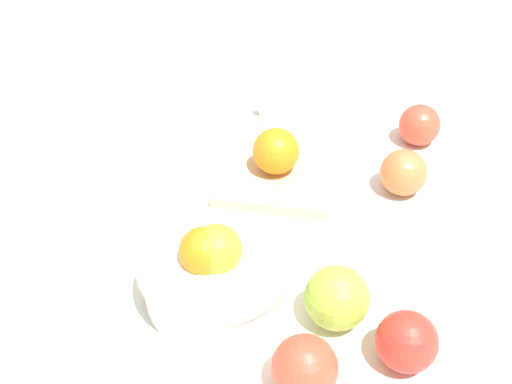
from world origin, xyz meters
TOP-DOWN VIEW (x-y plane):
  - ground_plane at (0.00, 0.00)m, footprint 2.40×2.40m
  - bowl at (-0.15, 0.07)m, footprint 0.19×0.19m
  - cutting_board at (0.14, 0.05)m, footprint 0.24×0.18m
  - orange_on_board at (0.11, 0.04)m, footprint 0.07×0.07m
  - knife at (0.21, 0.07)m, footprint 0.15×0.08m
  - apple_front_right at (0.12, -0.15)m, footprint 0.07×0.07m
  - apple_front_left at (-0.16, -0.08)m, footprint 0.08×0.08m
  - apple_front_left_2 at (-0.20, -0.17)m, footprint 0.07×0.07m
  - apple_front_left_3 at (-0.26, -0.06)m, footprint 0.07×0.07m
  - apple_front_right_2 at (0.26, -0.17)m, footprint 0.07×0.07m

SIDE VIEW (x-z plane):
  - ground_plane at x=0.00m, z-range 0.00..0.00m
  - cutting_board at x=0.14m, z-range 0.00..0.02m
  - knife at x=0.21m, z-range 0.02..0.03m
  - apple_front_right_2 at x=0.26m, z-range 0.00..0.07m
  - apple_front_left_2 at x=-0.20m, z-range 0.00..0.07m
  - apple_front_right at x=0.12m, z-range 0.00..0.07m
  - apple_front_left_3 at x=-0.26m, z-range 0.00..0.07m
  - apple_front_left at x=-0.16m, z-range 0.00..0.08m
  - bowl at x=-0.15m, z-range -0.01..0.09m
  - orange_on_board at x=0.11m, z-range 0.02..0.09m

